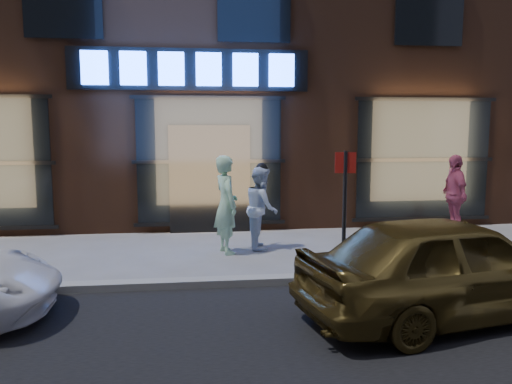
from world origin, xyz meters
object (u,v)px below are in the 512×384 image
Objects in this scene: man_cap at (262,207)px; passerby at (454,195)px; man_bowtie at (226,205)px; sign_post at (345,202)px; gold_sedan at (451,266)px.

passerby reaches higher than man_cap.
man_bowtie is at bearing -73.41° from passerby.
man_bowtie is at bearing 141.75° from sign_post.
man_cap is 2.41m from sign_post.
gold_sedan is at bearing -152.80° from man_cap.
sign_post is at bearing -153.30° from man_bowtie.
man_bowtie is 0.78m from man_cap.
man_cap is at bearing -75.50° from passerby.
gold_sedan is (1.84, -3.88, -0.15)m from man_cap.
gold_sedan is at bearing -55.13° from sign_post.
man_bowtie is 4.39m from gold_sedan.
sign_post reaches higher than gold_sedan.
man_bowtie is 1.14× the size of man_cap.
sign_post is (-0.84, 1.72, 0.55)m from gold_sedan.
man_cap is at bearing -82.58° from man_bowtie.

